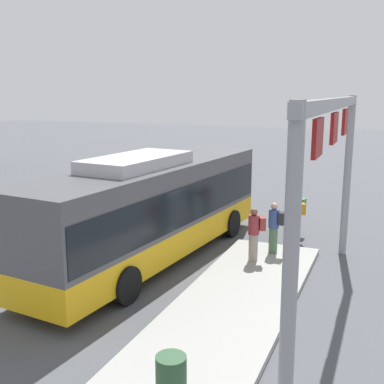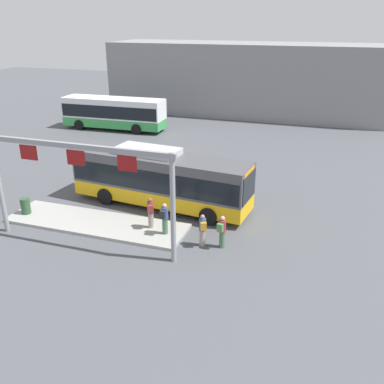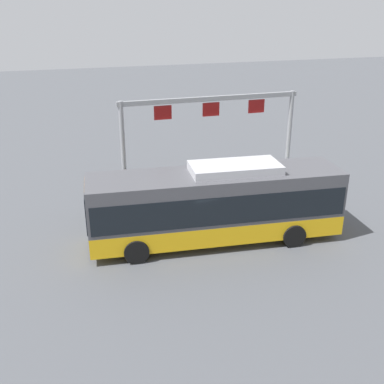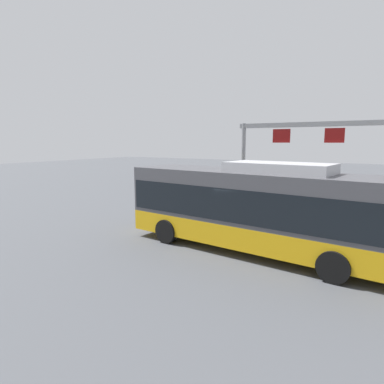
{
  "view_description": "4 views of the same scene",
  "coord_description": "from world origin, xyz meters",
  "px_view_note": "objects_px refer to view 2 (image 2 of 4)",
  "views": [
    {
      "loc": [
        -13.08,
        -6.8,
        5.3
      ],
      "look_at": [
        3.1,
        -0.06,
        1.63
      ],
      "focal_mm": 44.71,
      "sensor_mm": 36.0,
      "label": 1
    },
    {
      "loc": [
        9.01,
        -21.2,
        10.38
      ],
      "look_at": [
        2.15,
        -0.67,
        1.4
      ],
      "focal_mm": 39.47,
      "sensor_mm": 36.0,
      "label": 2
    },
    {
      "loc": [
        6.4,
        16.84,
        9.62
      ],
      "look_at": [
        0.64,
        -1.28,
        1.85
      ],
      "focal_mm": 43.51,
      "sensor_mm": 36.0,
      "label": 3
    },
    {
      "loc": [
        -4.25,
        11.78,
        4.19
      ],
      "look_at": [
        3.61,
        -1.21,
        1.89
      ],
      "focal_mm": 31.03,
      "sensor_mm": 36.0,
      "label": 4
    }
  ],
  "objects_px": {
    "bus_background_left": "(114,112)",
    "trash_bin": "(26,206)",
    "person_boarding": "(222,231)",
    "person_waiting_far": "(151,212)",
    "person_waiting_near": "(165,218)",
    "bus_main": "(160,177)",
    "person_waiting_mid": "(203,230)"
  },
  "relations": [
    {
      "from": "bus_background_left",
      "to": "trash_bin",
      "type": "bearing_deg",
      "value": 102.06
    },
    {
      "from": "person_boarding",
      "to": "trash_bin",
      "type": "distance_m",
      "value": 11.35
    },
    {
      "from": "bus_background_left",
      "to": "person_waiting_far",
      "type": "distance_m",
      "value": 22.4
    },
    {
      "from": "person_waiting_near",
      "to": "bus_main",
      "type": "bearing_deg",
      "value": 26.62
    },
    {
      "from": "person_waiting_mid",
      "to": "trash_bin",
      "type": "bearing_deg",
      "value": 62.06
    },
    {
      "from": "trash_bin",
      "to": "bus_main",
      "type": "bearing_deg",
      "value": 29.4
    },
    {
      "from": "person_waiting_near",
      "to": "person_waiting_mid",
      "type": "height_order",
      "value": "person_waiting_near"
    },
    {
      "from": "trash_bin",
      "to": "person_waiting_mid",
      "type": "bearing_deg",
      "value": -0.51
    },
    {
      "from": "person_waiting_mid",
      "to": "person_waiting_far",
      "type": "xyz_separation_m",
      "value": [
        -3.04,
        0.7,
        0.16
      ]
    },
    {
      "from": "person_boarding",
      "to": "person_waiting_near",
      "type": "distance_m",
      "value": 3.04
    },
    {
      "from": "trash_bin",
      "to": "person_waiting_near",
      "type": "bearing_deg",
      "value": 1.4
    },
    {
      "from": "person_boarding",
      "to": "trash_bin",
      "type": "height_order",
      "value": "person_boarding"
    },
    {
      "from": "person_waiting_mid",
      "to": "person_waiting_far",
      "type": "relative_size",
      "value": 1.0
    },
    {
      "from": "person_waiting_mid",
      "to": "person_waiting_far",
      "type": "bearing_deg",
      "value": 49.58
    },
    {
      "from": "bus_background_left",
      "to": "person_boarding",
      "type": "distance_m",
      "value": 25.22
    },
    {
      "from": "trash_bin",
      "to": "person_boarding",
      "type": "bearing_deg",
      "value": 0.24
    },
    {
      "from": "bus_main",
      "to": "person_waiting_mid",
      "type": "bearing_deg",
      "value": -39.83
    },
    {
      "from": "bus_background_left",
      "to": "person_waiting_near",
      "type": "relative_size",
      "value": 6.14
    },
    {
      "from": "person_waiting_far",
      "to": "trash_bin",
      "type": "bearing_deg",
      "value": 68.8
    },
    {
      "from": "bus_main",
      "to": "trash_bin",
      "type": "height_order",
      "value": "bus_main"
    },
    {
      "from": "bus_background_left",
      "to": "person_waiting_far",
      "type": "xyz_separation_m",
      "value": [
        12.16,
        -18.8,
        -0.73
      ]
    },
    {
      "from": "bus_background_left",
      "to": "trash_bin",
      "type": "height_order",
      "value": "bus_background_left"
    },
    {
      "from": "bus_main",
      "to": "trash_bin",
      "type": "xyz_separation_m",
      "value": [
        -6.66,
        -3.75,
        -1.2
      ]
    },
    {
      "from": "bus_background_left",
      "to": "person_boarding",
      "type": "xyz_separation_m",
      "value": [
        16.13,
        -19.36,
        -0.89
      ]
    },
    {
      "from": "bus_main",
      "to": "person_boarding",
      "type": "height_order",
      "value": "bus_main"
    },
    {
      "from": "person_boarding",
      "to": "person_waiting_near",
      "type": "xyz_separation_m",
      "value": [
        -3.03,
        0.16,
        0.16
      ]
    },
    {
      "from": "trash_bin",
      "to": "person_waiting_far",
      "type": "bearing_deg",
      "value": 4.71
    },
    {
      "from": "bus_main",
      "to": "person_waiting_near",
      "type": "relative_size",
      "value": 6.5
    },
    {
      "from": "person_waiting_far",
      "to": "bus_main",
      "type": "bearing_deg",
      "value": -12.99
    },
    {
      "from": "person_boarding",
      "to": "person_waiting_far",
      "type": "xyz_separation_m",
      "value": [
        -3.97,
        0.56,
        0.16
      ]
    },
    {
      "from": "person_waiting_mid",
      "to": "trash_bin",
      "type": "xyz_separation_m",
      "value": [
        -10.42,
        0.09,
        -0.28
      ]
    },
    {
      "from": "bus_background_left",
      "to": "person_waiting_far",
      "type": "bearing_deg",
      "value": 121.11
    }
  ]
}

